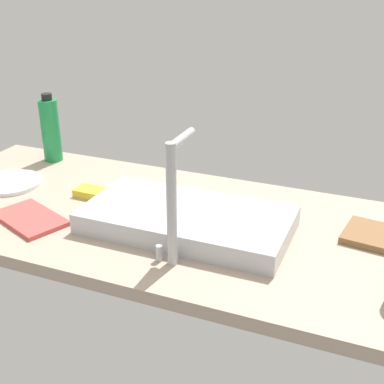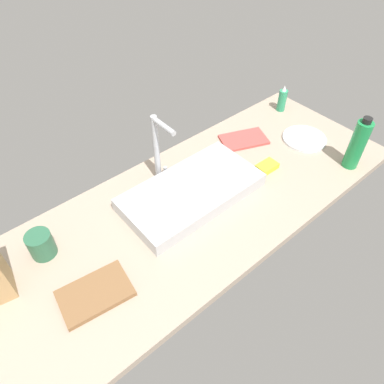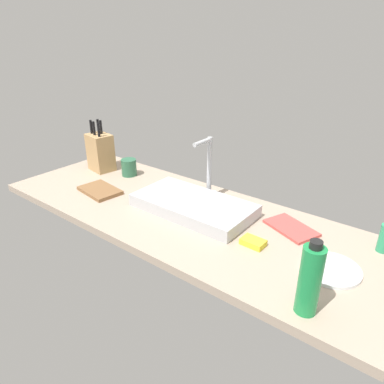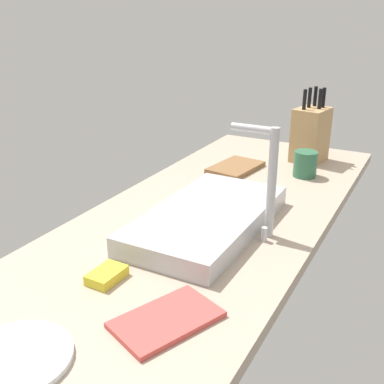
{
  "view_description": "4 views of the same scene",
  "coord_description": "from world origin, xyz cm",
  "px_view_note": "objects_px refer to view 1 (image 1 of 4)",
  "views": [
    {
      "loc": [
        -43.0,
        116.24,
        70.14
      ],
      "look_at": [
        6.1,
        -3.43,
        10.98
      ],
      "focal_mm": 48.7,
      "sensor_mm": 36.0,
      "label": 1
    },
    {
      "loc": [
        -58.07,
        -70.22,
        105.14
      ],
      "look_at": [
        2.27,
        0.94,
        9.93
      ],
      "focal_mm": 33.43,
      "sensor_mm": 36.0,
      "label": 2
    },
    {
      "loc": [
        90.41,
        -107.43,
        77.63
      ],
      "look_at": [
        2.95,
        4.94,
        12.1
      ],
      "focal_mm": 32.63,
      "sensor_mm": 36.0,
      "label": 3
    },
    {
      "loc": [
        111.19,
        56.45,
        61.82
      ],
      "look_at": [
        -1.18,
        -4.11,
        10.81
      ],
      "focal_mm": 43.77,
      "sensor_mm": 36.0,
      "label": 4
    }
  ],
  "objects_px": {
    "dish_towel": "(30,219)",
    "faucet": "(173,195)",
    "water_bottle": "(50,130)",
    "sink_basin": "(187,220)",
    "dinner_plate": "(10,183)",
    "dish_sponge": "(90,192)"
  },
  "relations": [
    {
      "from": "water_bottle",
      "to": "dish_towel",
      "type": "height_order",
      "value": "water_bottle"
    },
    {
      "from": "dish_towel",
      "to": "dish_sponge",
      "type": "height_order",
      "value": "dish_sponge"
    },
    {
      "from": "dinner_plate",
      "to": "dish_towel",
      "type": "distance_m",
      "value": 0.28
    },
    {
      "from": "dinner_plate",
      "to": "dish_towel",
      "type": "height_order",
      "value": "same"
    },
    {
      "from": "faucet",
      "to": "dish_sponge",
      "type": "distance_m",
      "value": 0.48
    },
    {
      "from": "sink_basin",
      "to": "water_bottle",
      "type": "bearing_deg",
      "value": -24.71
    },
    {
      "from": "water_bottle",
      "to": "dinner_plate",
      "type": "xyz_separation_m",
      "value": [
        -0.0,
        0.24,
        -0.11
      ]
    },
    {
      "from": "faucet",
      "to": "dinner_plate",
      "type": "relative_size",
      "value": 1.51
    },
    {
      "from": "sink_basin",
      "to": "dish_towel",
      "type": "distance_m",
      "value": 0.44
    },
    {
      "from": "faucet",
      "to": "dish_sponge",
      "type": "xyz_separation_m",
      "value": [
        0.38,
        -0.24,
        -0.16
      ]
    },
    {
      "from": "dinner_plate",
      "to": "faucet",
      "type": "bearing_deg",
      "value": 162.19
    },
    {
      "from": "dish_towel",
      "to": "faucet",
      "type": "bearing_deg",
      "value": 175.21
    },
    {
      "from": "sink_basin",
      "to": "faucet",
      "type": "height_order",
      "value": "faucet"
    },
    {
      "from": "sink_basin",
      "to": "water_bottle",
      "type": "height_order",
      "value": "water_bottle"
    },
    {
      "from": "water_bottle",
      "to": "dish_sponge",
      "type": "relative_size",
      "value": 2.65
    },
    {
      "from": "faucet",
      "to": "dish_sponge",
      "type": "bearing_deg",
      "value": -31.79
    },
    {
      "from": "dinner_plate",
      "to": "sink_basin",
      "type": "bearing_deg",
      "value": 174.76
    },
    {
      "from": "dinner_plate",
      "to": "water_bottle",
      "type": "bearing_deg",
      "value": -89.62
    },
    {
      "from": "sink_basin",
      "to": "dinner_plate",
      "type": "relative_size",
      "value": 2.71
    },
    {
      "from": "sink_basin",
      "to": "dish_sponge",
      "type": "distance_m",
      "value": 0.36
    },
    {
      "from": "water_bottle",
      "to": "dinner_plate",
      "type": "distance_m",
      "value": 0.26
    },
    {
      "from": "sink_basin",
      "to": "dish_towel",
      "type": "height_order",
      "value": "sink_basin"
    }
  ]
}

